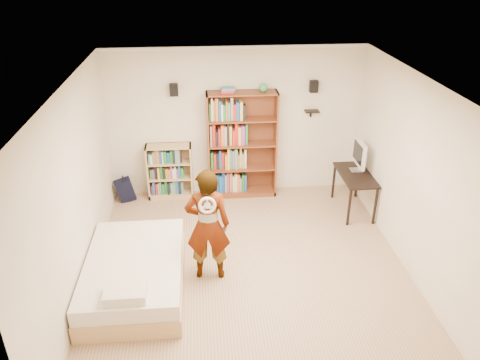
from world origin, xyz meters
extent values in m
cube|color=tan|center=(0.00, 0.00, 0.00)|extent=(4.50, 5.00, 0.01)
cube|color=white|center=(0.00, 2.50, 1.35)|extent=(4.50, 0.02, 2.70)
cube|color=white|center=(0.00, -2.50, 1.35)|extent=(4.50, 0.02, 2.70)
cube|color=white|center=(-2.25, 0.00, 1.35)|extent=(0.02, 5.00, 2.70)
cube|color=white|center=(2.25, 0.00, 1.35)|extent=(0.02, 5.00, 2.70)
cube|color=white|center=(0.00, 0.00, 2.70)|extent=(4.50, 5.00, 0.02)
cube|color=white|center=(0.00, 2.47, 2.67)|extent=(4.50, 0.06, 0.06)
cube|color=white|center=(0.00, -2.47, 2.67)|extent=(4.50, 0.06, 0.06)
cube|color=white|center=(-2.22, 0.00, 2.67)|extent=(0.06, 5.00, 0.06)
cube|color=white|center=(2.22, 0.00, 2.67)|extent=(0.06, 5.00, 0.06)
cube|color=black|center=(-1.05, 2.40, 2.00)|extent=(0.14, 0.12, 0.20)
cube|color=black|center=(1.35, 2.40, 2.00)|extent=(0.14, 0.12, 0.20)
cube|color=black|center=(1.35, 2.41, 1.55)|extent=(0.25, 0.16, 0.02)
imported|color=black|center=(-0.58, -0.05, 0.82)|extent=(0.62, 0.43, 1.65)
torus|color=silver|center=(-0.58, -0.36, 1.31)|extent=(0.22, 0.08, 0.22)
camera|label=1|loc=(-0.62, -5.38, 4.19)|focal=35.00mm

